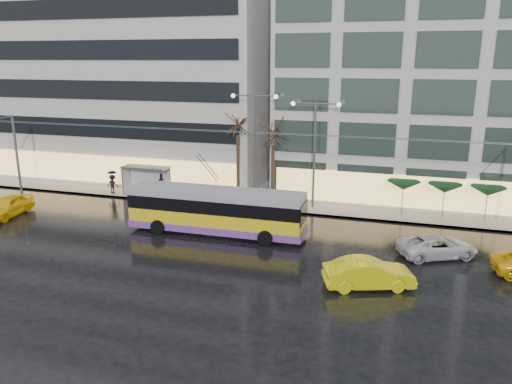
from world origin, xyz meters
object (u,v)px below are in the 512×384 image
at_px(trolleybus, 216,212).
at_px(bus_shelter, 143,173).
at_px(taxi_a, 7,206).
at_px(street_lamp_near, 254,134).

xyz_separation_m(trolleybus, bus_shelter, (-10.02, 7.71, 0.40)).
distance_m(trolleybus, taxi_a, 17.07).
height_order(trolleybus, taxi_a, trolleybus).
height_order(trolleybus, street_lamp_near, street_lamp_near).
xyz_separation_m(trolleybus, street_lamp_near, (0.36, 7.83, 4.43)).
relative_size(bus_shelter, taxi_a, 0.88).
distance_m(street_lamp_near, taxi_a, 20.20).
height_order(bus_shelter, street_lamp_near, street_lamp_near).
relative_size(trolleybus, street_lamp_near, 1.38).
xyz_separation_m(bus_shelter, taxi_a, (-7.00, -8.79, -1.15)).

